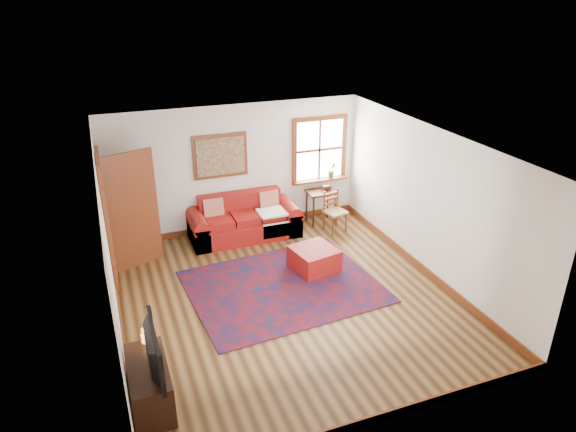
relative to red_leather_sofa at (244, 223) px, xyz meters
name	(u,v)px	position (x,y,z in m)	size (l,w,h in m)	color
ground	(286,297)	(-0.01, -2.34, -0.27)	(5.50, 5.50, 0.00)	#3B230F
room_envelope	(285,200)	(-0.01, -2.32, 1.38)	(5.04, 5.54, 2.52)	silver
window	(321,156)	(1.77, 0.36, 1.04)	(1.18, 0.20, 1.38)	white
doorway	(123,213)	(-2.22, -0.56, 0.80)	(0.89, 1.08, 2.14)	black
framed_artwork	(220,156)	(-0.31, 0.37, 1.28)	(1.05, 0.07, 0.85)	maroon
persian_rug	(283,286)	(0.06, -2.04, -0.26)	(2.96, 2.37, 0.02)	#590C12
red_leather_sofa	(244,223)	(0.00, 0.00, 0.00)	(2.10, 0.87, 0.82)	maroon
red_ottoman	(314,259)	(0.75, -1.69, -0.07)	(0.69, 0.69, 0.40)	maroon
side_table	(321,197)	(1.65, 0.04, 0.30)	(0.58, 0.43, 0.69)	black
ladder_back_chair	(334,210)	(1.73, -0.40, 0.17)	(0.46, 0.44, 0.83)	tan
media_cabinet	(150,384)	(-2.27, -3.87, 0.00)	(0.45, 1.00, 0.55)	black
television	(147,351)	(-2.25, -3.97, 0.55)	(0.95, 0.13, 0.55)	black
candle_hurricane	(146,336)	(-2.22, -3.44, 0.36)	(0.12, 0.12, 0.18)	silver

